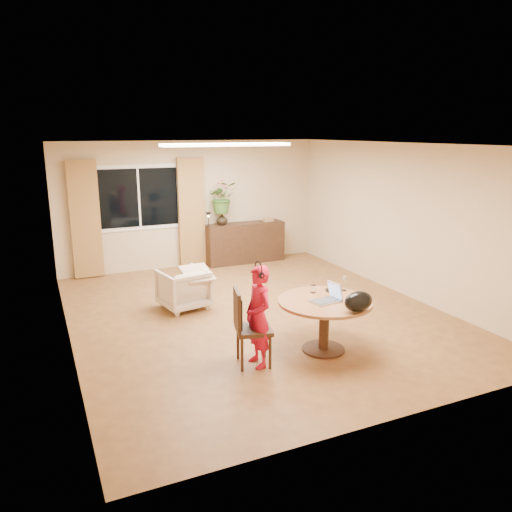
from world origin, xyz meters
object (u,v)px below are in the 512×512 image
Objects in this scene: dining_table at (325,311)px; armchair at (183,289)px; child at (258,317)px; sideboard at (245,243)px; dining_chair at (254,327)px.

armchair is (-1.21, 2.30, -0.22)m from dining_table.
dining_table is 1.69× the size of armchair.
child is 0.73× the size of sideboard.
armchair is (-0.22, 2.29, -0.16)m from dining_chair.
dining_table is 0.95m from child.
dining_chair is 1.34× the size of armchair.
dining_chair is at bearing 179.17° from dining_table.
child is 2.37m from armchair.
dining_chair is at bearing -137.88° from child.
child is (0.04, -0.04, 0.15)m from dining_chair.
dining_table is 0.97× the size of child.
child is 1.76× the size of armchair.
dining_chair reaches higher than dining_table.
sideboard is at bearing 155.32° from child.
child reaches higher than armchair.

